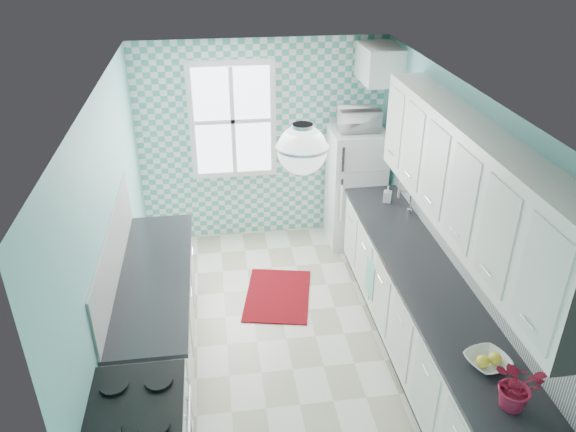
{
  "coord_description": "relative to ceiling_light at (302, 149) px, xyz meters",
  "views": [
    {
      "loc": [
        -0.58,
        -4.29,
        3.71
      ],
      "look_at": [
        0.05,
        0.25,
        1.25
      ],
      "focal_mm": 35.0,
      "sensor_mm": 36.0,
      "label": 1
    }
  ],
  "objects": [
    {
      "name": "floor",
      "position": [
        0.0,
        0.8,
        -2.33
      ],
      "size": [
        3.0,
        4.4,
        0.02
      ],
      "primitive_type": "cube",
      "color": "silver",
      "rests_on": "ground"
    },
    {
      "name": "ceiling",
      "position": [
        0.0,
        0.8,
        0.19
      ],
      "size": [
        3.0,
        4.4,
        0.02
      ],
      "primitive_type": "cube",
      "color": "white",
      "rests_on": "wall_back"
    },
    {
      "name": "wall_back",
      "position": [
        0.0,
        3.01,
        -1.07
      ],
      "size": [
        3.0,
        0.02,
        2.5
      ],
      "primitive_type": "cube",
      "color": "#73BFBB",
      "rests_on": "floor"
    },
    {
      "name": "wall_front",
      "position": [
        0.0,
        -1.41,
        -1.07
      ],
      "size": [
        3.0,
        0.02,
        2.5
      ],
      "primitive_type": "cube",
      "color": "#73BFBB",
      "rests_on": "floor"
    },
    {
      "name": "wall_left",
      "position": [
        -1.51,
        0.8,
        -1.07
      ],
      "size": [
        0.02,
        4.4,
        2.5
      ],
      "primitive_type": "cube",
      "color": "#73BFBB",
      "rests_on": "floor"
    },
    {
      "name": "wall_right",
      "position": [
        1.51,
        0.8,
        -1.07
      ],
      "size": [
        0.02,
        4.4,
        2.5
      ],
      "primitive_type": "cube",
      "color": "#73BFBB",
      "rests_on": "floor"
    },
    {
      "name": "accent_wall",
      "position": [
        0.0,
        2.99,
        -1.07
      ],
      "size": [
        3.0,
        0.01,
        2.5
      ],
      "primitive_type": "cube",
      "color": "#53AC9B",
      "rests_on": "wall_back"
    },
    {
      "name": "window",
      "position": [
        -0.35,
        2.96,
        -0.77
      ],
      "size": [
        1.04,
        0.05,
        1.44
      ],
      "color": "white",
      "rests_on": "wall_back"
    },
    {
      "name": "backsplash_right",
      "position": [
        1.49,
        0.4,
        -1.13
      ],
      "size": [
        0.02,
        3.6,
        0.51
      ],
      "primitive_type": "cube",
      "color": "white",
      "rests_on": "wall_right"
    },
    {
      "name": "backsplash_left",
      "position": [
        -1.49,
        0.73,
        -1.13
      ],
      "size": [
        0.02,
        2.15,
        0.51
      ],
      "primitive_type": "cube",
      "color": "white",
      "rests_on": "wall_left"
    },
    {
      "name": "upper_cabinets_right",
      "position": [
        1.33,
        0.2,
        -0.42
      ],
      "size": [
        0.33,
        3.2,
        0.9
      ],
      "primitive_type": "cube",
      "color": "white",
      "rests_on": "wall_right"
    },
    {
      "name": "upper_cabinet_fridge",
      "position": [
        1.3,
        2.63,
        -0.07
      ],
      "size": [
        0.4,
        0.74,
        0.4
      ],
      "primitive_type": "cube",
      "color": "white",
      "rests_on": "wall_right"
    },
    {
      "name": "ceiling_light",
      "position": [
        0.0,
        0.0,
        0.0
      ],
      "size": [
        0.34,
        0.34,
        0.35
      ],
      "color": "silver",
      "rests_on": "ceiling"
    },
    {
      "name": "base_cabinets_right",
      "position": [
        1.2,
        0.4,
        -1.87
      ],
      "size": [
        0.6,
        3.6,
        0.9
      ],
      "primitive_type": "cube",
      "color": "white",
      "rests_on": "floor"
    },
    {
      "name": "countertop_right",
      "position": [
        1.19,
        0.4,
        -1.4
      ],
      "size": [
        0.63,
        3.6,
        0.04
      ],
      "primitive_type": "cube",
      "color": "black",
      "rests_on": "base_cabinets_right"
    },
    {
      "name": "base_cabinets_left",
      "position": [
        -1.2,
        0.73,
        -1.87
      ],
      "size": [
        0.6,
        2.15,
        0.9
      ],
      "primitive_type": "cube",
      "color": "white",
      "rests_on": "floor"
    },
    {
      "name": "countertop_left",
      "position": [
        -1.19,
        0.73,
        -1.4
      ],
      "size": [
        0.63,
        2.15,
        0.04
      ],
      "primitive_type": "cube",
      "color": "black",
      "rests_on": "base_cabinets_left"
    },
    {
      "name": "fridge",
      "position": [
        1.11,
        2.63,
        -1.58
      ],
      "size": [
        0.64,
        0.64,
        1.48
      ],
      "rotation": [
        0.0,
        0.0,
        -0.05
      ],
      "color": "white",
      "rests_on": "floor"
    },
    {
      "name": "sink",
      "position": [
        1.2,
        1.51,
        -1.39
      ],
      "size": [
        0.57,
        0.48,
        0.53
      ],
      "rotation": [
        0.0,
        0.0,
        -0.06
      ],
      "color": "silver",
      "rests_on": "countertop_right"
    },
    {
      "name": "rug",
      "position": [
        0.0,
        1.52,
        -2.32
      ],
      "size": [
        0.87,
        1.1,
        0.02
      ],
      "primitive_type": "cube",
      "rotation": [
        0.0,
        0.0,
        -0.21
      ],
      "color": "maroon",
      "rests_on": "floor"
    },
    {
      "name": "dish_towel",
      "position": [
        0.89,
        1.04,
        -1.84
      ],
      "size": [
        0.06,
        0.26,
        0.4
      ],
      "primitive_type": "cube",
      "rotation": [
        0.0,
        0.0,
        -0.16
      ],
      "color": "#65AEA3",
      "rests_on": "base_cabinets_right"
    },
    {
      "name": "fruit_bowl",
      "position": [
        1.2,
        -0.76,
        -1.35
      ],
      "size": [
        0.36,
        0.36,
        0.07
      ],
      "primitive_type": "imported",
      "rotation": [
        0.0,
        0.0,
        0.28
      ],
      "color": "white",
      "rests_on": "countertop_right"
    },
    {
      "name": "potted_plant",
      "position": [
        1.2,
        -1.12,
        -1.21
      ],
      "size": [
        0.34,
        0.3,
        0.35
      ],
      "primitive_type": "imported",
      "rotation": [
        0.0,
        0.0,
        0.12
      ],
      "color": "red",
      "rests_on": "countertop_right"
    },
    {
      "name": "soap_bottle",
      "position": [
        1.25,
        1.8,
        -1.29
      ],
      "size": [
        0.11,
        0.11,
        0.19
      ],
      "primitive_type": "imported",
      "rotation": [
        0.0,
        0.0,
        -0.4
      ],
      "color": "#9DBCC2",
      "rests_on": "countertop_right"
    },
    {
      "name": "microwave",
      "position": [
        1.11,
        2.63,
        -0.71
      ],
      "size": [
        0.49,
        0.34,
        0.26
      ],
      "primitive_type": "imported",
      "rotation": [
        0.0,
        0.0,
        3.1
      ],
      "color": "white",
      "rests_on": "fridge"
    }
  ]
}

